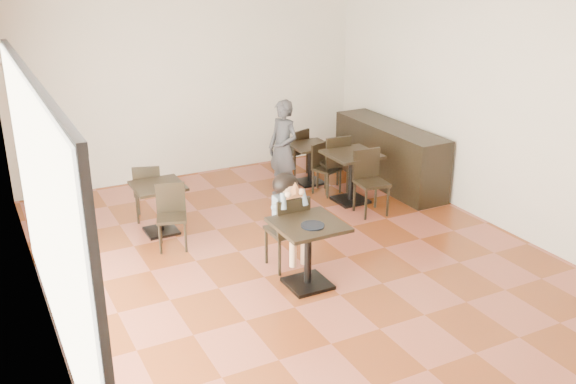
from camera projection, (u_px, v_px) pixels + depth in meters
floor at (307, 267)px, 7.95m from camera, size 6.00×8.00×0.01m
wall_back at (192, 82)px, 10.69m from camera, size 6.00×0.01×3.20m
wall_left at (33, 184)px, 6.09m from camera, size 0.01×8.00×3.20m
wall_right at (502, 114)px, 8.66m from camera, size 0.01×8.00×3.20m
storefront_window at (46, 222)px, 5.76m from camera, size 0.04×4.50×2.60m
child_table at (308, 255)px, 7.37m from camera, size 0.75×0.75×0.80m
child_chair at (286, 231)px, 7.80m from camera, size 0.43×0.43×0.96m
child at (286, 221)px, 7.75m from camera, size 0.43×0.60×1.20m
plate at (313, 225)px, 7.14m from camera, size 0.27×0.27×0.02m
pizza_slice at (294, 192)px, 7.44m from camera, size 0.28×0.22×0.06m
adult_patron at (283, 149)px, 9.97m from camera, size 0.53×0.65×1.54m
cafe_table_mid at (351, 177)px, 9.85m from camera, size 0.82×0.82×0.79m
cafe_table_left at (160, 209)px, 8.78m from camera, size 0.84×0.84×0.71m
cafe_table_back at (310, 164)px, 10.65m from camera, size 0.81×0.81×0.67m
chair_mid_a at (333, 162)px, 10.28m from camera, size 0.47×0.47×0.95m
chair_mid_b at (372, 183)px, 9.37m from camera, size 0.47×0.47×0.95m
chair_left_a at (148, 191)px, 9.22m from camera, size 0.48×0.48×0.85m
chair_left_b at (172, 218)px, 8.30m from camera, size 0.48×0.48×0.85m
chair_back_a at (294, 151)px, 11.09m from camera, size 0.46×0.46×0.81m
chair_back_b at (327, 170)px, 10.17m from camera, size 0.46×0.46×0.81m
service_counter at (389, 155)px, 10.56m from camera, size 0.60×2.40×1.00m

